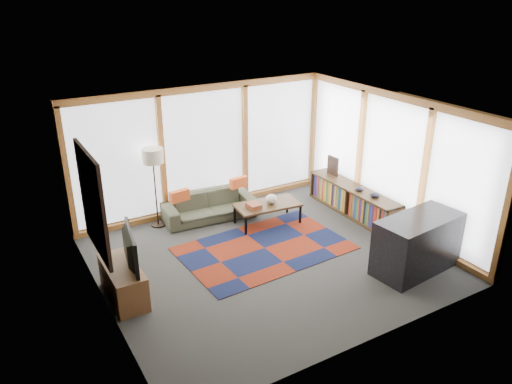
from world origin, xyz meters
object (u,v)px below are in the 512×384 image
bar_counter (417,244)px  television (125,249)px  bookshelf (353,201)px  sofa (209,206)px  coffee_table (267,214)px  tv_console (123,282)px  floor_lamp (155,188)px

bar_counter → television: bearing=153.8°
bookshelf → bar_counter: bar_counter is taller
bookshelf → television: size_ratio=2.45×
sofa → coffee_table: sofa is taller
television → bookshelf: bearing=-73.8°
coffee_table → tv_console: size_ratio=1.14×
sofa → bar_counter: size_ratio=1.23×
sofa → television: television is taller
tv_console → floor_lamp: bearing=58.1°
sofa → bookshelf: bookshelf is taller
sofa → tv_console: size_ratio=1.67×
coffee_table → bookshelf: 1.80m
floor_lamp → coffee_table: (1.90, -1.00, -0.58)m
bar_counter → sofa: bearing=115.5°
bookshelf → floor_lamp: bearing=157.2°
coffee_table → bar_counter: (1.22, -2.68, 0.26)m
sofa → television: (-2.21, -1.85, 0.56)m
tv_console → sofa: bearing=38.8°
bookshelf → tv_console: size_ratio=2.17×
floor_lamp → television: 2.39m
floor_lamp → tv_console: (-1.28, -2.06, -0.51)m
television → bar_counter: size_ratio=0.65×
sofa → floor_lamp: bearing=173.3°
television → tv_console: bearing=92.2°
television → sofa: bearing=-40.3°
floor_lamp → sofa: bearing=-12.0°
coffee_table → bookshelf: bookshelf is taller
sofa → floor_lamp: (-1.01, 0.21, 0.52)m
television → bar_counter: (4.31, -1.61, -0.36)m
sofa → bar_counter: bearing=-53.5°
floor_lamp → tv_console: floor_lamp is taller
bookshelf → television: (-4.82, -0.55, 0.53)m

